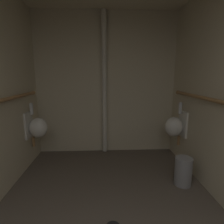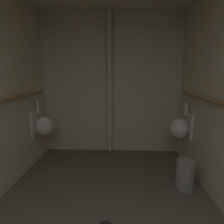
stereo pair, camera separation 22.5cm
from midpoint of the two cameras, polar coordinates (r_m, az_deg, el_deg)
floor at (r=2.31m, az=0.54°, el=-30.82°), size 2.77×3.83×0.08m
wall_back at (r=3.61m, az=1.66°, el=8.38°), size 2.77×0.06×2.67m
urinal_left_mid at (r=3.41m, az=-18.80°, el=-3.91°), size 0.32×0.30×0.76m
urinal_right_mid at (r=3.32m, az=22.21°, el=-4.54°), size 0.32×0.30×0.76m
standpipe_back_wall at (r=3.50m, az=1.10°, el=8.30°), size 0.09×0.09×2.62m
waste_bin at (r=2.84m, az=23.83°, el=-17.34°), size 0.23×0.23×0.40m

